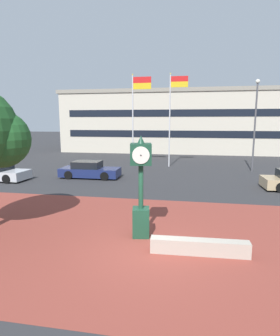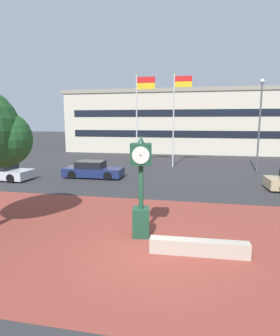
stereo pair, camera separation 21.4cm
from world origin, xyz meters
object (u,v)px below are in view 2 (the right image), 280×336
(street_clock, at_px, (141,186))
(street_lamp_post, at_px, (260,117))
(flagpole_secondary, at_px, (176,112))
(car_street_mid, at_px, (3,172))
(car_street_far, at_px, (93,170))
(flagpole_primary, at_px, (139,111))
(civic_building, at_px, (177,121))

(street_clock, relative_size, street_lamp_post, 0.49)
(street_clock, bearing_deg, flagpole_secondary, 80.36)
(street_clock, xyz_separation_m, car_street_mid, (-12.18, 8.32, -1.36))
(car_street_far, bearing_deg, flagpole_primary, 159.52)
(flagpole_secondary, bearing_deg, car_street_mid, -144.93)
(flagpole_primary, height_order, street_lamp_post, flagpole_primary)
(car_street_far, height_order, flagpole_primary, flagpole_primary)
(street_clock, distance_m, car_street_mid, 14.81)
(civic_building, bearing_deg, street_clock, -88.26)
(flagpole_primary, relative_size, street_lamp_post, 1.13)
(street_clock, bearing_deg, street_lamp_post, 55.42)
(car_street_mid, height_order, flagpole_primary, flagpole_primary)
(car_street_far, relative_size, civic_building, 0.15)
(flagpole_secondary, xyz_separation_m, street_lamp_post, (7.07, -1.63, -0.53))
(car_street_far, bearing_deg, street_clock, 28.83)
(car_street_mid, distance_m, flagpole_secondary, 15.53)
(street_lamp_post, bearing_deg, car_street_far, -159.44)
(car_street_far, bearing_deg, car_street_mid, -72.57)
(street_lamp_post, bearing_deg, flagpole_primary, 171.19)
(car_street_mid, relative_size, civic_building, 0.14)
(car_street_mid, xyz_separation_m, street_lamp_post, (19.22, 6.89, 4.05))
(street_clock, xyz_separation_m, flagpole_primary, (-3.50, 16.84, 3.36))
(flagpole_primary, bearing_deg, street_lamp_post, -8.81)
(civic_building, bearing_deg, car_street_far, -101.68)
(street_clock, bearing_deg, car_street_mid, 135.92)
(flagpole_secondary, height_order, street_lamp_post, flagpole_secondary)
(car_street_far, distance_m, street_lamp_post, 14.34)
(flagpole_primary, height_order, flagpole_secondary, flagpole_primary)
(civic_building, bearing_deg, flagpole_secondary, -86.62)
(car_street_mid, bearing_deg, street_clock, 58.81)
(civic_building, height_order, street_lamp_post, civic_building)
(car_street_far, xyz_separation_m, street_lamp_post, (12.88, 4.83, 4.05))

